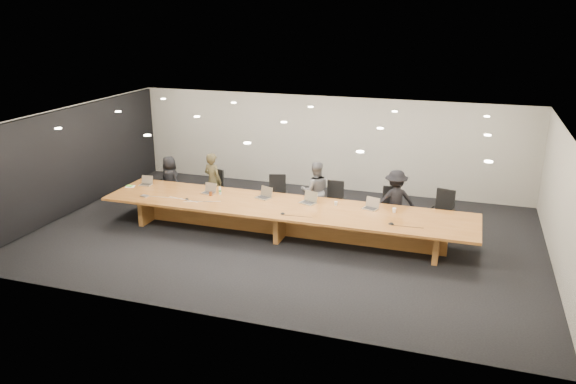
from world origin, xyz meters
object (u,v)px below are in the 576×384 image
Objects in this scene: person_a at (170,180)px; mic_center at (283,213)px; mic_left at (187,199)px; water_bottle at (220,191)px; person_b at (213,181)px; amber_mug at (211,194)px; laptop_d at (308,198)px; chair_right at (391,208)px; mic_right at (391,223)px; chair_mid_left at (277,195)px; chair_left at (212,189)px; laptop_e at (370,204)px; paper_cup_far at (394,210)px; laptop_a at (145,181)px; chair_far_left at (164,185)px; chair_mid_right at (333,201)px; paper_cup_near at (336,203)px; laptop_b at (208,189)px; chair_far_right at (442,212)px; av_box at (145,196)px; laptop_c at (263,193)px; conference_table at (284,215)px; person_d at (395,200)px; person_c at (315,191)px.

mic_center is (3.96, -1.81, 0.09)m from person_a.
water_bottle is at bearing 44.02° from mic_left.
amber_mug is (0.42, -1.00, 0.01)m from person_b.
chair_right is at bearing 47.85° from laptop_d.
water_bottle is 1.86× the size of amber_mug.
mic_right is (2.12, -0.74, -0.13)m from laptop_d.
water_bottle is (-1.17, -1.03, 0.32)m from chair_mid_left.
person_a is 2.09m from mic_left.
chair_left is 5.38m from mic_right.
laptop_e is at bearing 3.81° from amber_mug.
laptop_d is 3.63× the size of paper_cup_far.
amber_mug is at bearing -11.63° from laptop_a.
chair_far_left is at bearing 157.15° from mic_center.
laptop_e is at bearing -170.35° from person_b.
chair_mid_right is at bearing 26.24° from mic_left.
chair_mid_left is 1.02× the size of chair_mid_right.
laptop_e is at bearing -1.02° from paper_cup_near.
chair_left is 3.29× the size of laptop_b.
chair_far_right is 1.43m from paper_cup_far.
laptop_d is 2.25m from mic_right.
av_box and mic_left have the same top height.
laptop_b reaches higher than av_box.
person_a is at bearing 110.44° from av_box.
chair_mid_left is at bearing 109.18° from laptop_c.
laptop_d is at bearing -57.62° from chair_mid_left.
chair_far_left reaches higher than laptop_c.
chair_mid_left is 0.79× the size of person_a.
chair_mid_right is 1.87m from laptop_c.
laptop_c is 1.83× the size of water_bottle.
chair_far_right is (6.10, 0.07, 0.00)m from chair_left.
person_a is at bearing 170.31° from paper_cup_near.
conference_table is 0.70m from laptop_d.
chair_right is 3.21m from laptop_c.
paper_cup_far is at bearing -28.69° from chair_mid_right.
laptop_b is at bearing -177.42° from paper_cup_near.
laptop_a is 3.54× the size of paper_cup_near.
av_box is (-2.90, -1.77, 0.23)m from chair_mid_left.
conference_table is 26.38× the size of laptop_e.
paper_cup_near is at bearing 2.48° from water_bottle.
mic_center is at bearing -17.70° from amber_mug.
laptop_d is 3.50× the size of amber_mug.
paper_cup_near is at bearing 150.06° from mic_right.
laptop_b is 4.13m from laptop_e.
laptop_a is at bearing -175.15° from laptop_b.
laptop_c is (-3.15, -0.82, 0.13)m from person_d.
paper_cup_near is (1.81, -0.90, 0.26)m from chair_mid_left.
laptop_b is 0.67m from mic_left.
chair_mid_left is at bearing 43.62° from laptop_b.
person_b is 15.01× the size of amber_mug.
person_c is 4.32× the size of laptop_c.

